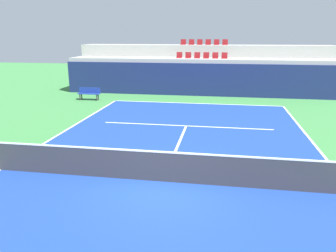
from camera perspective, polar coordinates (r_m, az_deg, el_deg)
ground_plane at (r=10.09m, az=-0.97°, el=-9.65°), size 80.00×80.00×0.00m
court_surface at (r=10.09m, az=-0.97°, el=-9.62°), size 11.00×24.00×0.01m
baseline_far at (r=21.43m, az=4.86°, el=3.93°), size 11.00×0.10×0.00m
sideline_left at (r=12.24m, az=-27.14°, el=-6.75°), size 0.10×24.00×0.00m
service_line_far at (r=16.05m, az=3.19°, el=0.03°), size 8.26×0.10×0.00m
centre_service_line at (r=13.02m, az=1.60°, el=-3.68°), size 0.10×6.40×0.00m
back_wall at (r=24.10m, az=5.52°, el=7.99°), size 20.12×0.30×2.33m
stands_tier_lower at (r=25.42m, az=5.75°, el=8.68°), size 20.12×2.40×2.61m
stands_tier_upper at (r=27.75m, az=6.13°, el=10.20°), size 20.12×2.40×3.53m
seating_row_lower at (r=25.38m, az=5.86°, el=11.91°), size 3.84×0.44×0.44m
seating_row_upper at (r=27.74m, az=6.26°, el=14.10°), size 3.84×0.44×0.44m
tennis_net at (r=9.88m, az=-0.98°, el=-6.98°), size 11.08×0.08×1.07m
player_bench at (r=23.10m, az=-13.51°, el=5.66°), size 1.50×0.40×0.85m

